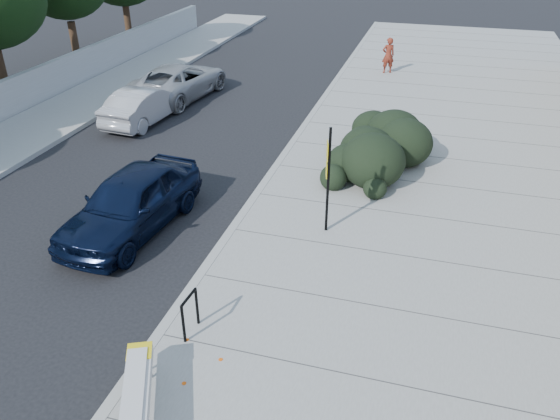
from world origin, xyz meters
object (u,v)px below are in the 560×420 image
Objects in this scene: bench at (137,393)px; sign_post at (328,175)px; pedestrian at (388,55)px; bike_rack at (190,311)px; wagon_silver at (145,105)px; suv_silver at (179,81)px; sedan_navy at (131,202)px.

sign_post is (1.69, 6.41, 1.06)m from bench.
sign_post is at bearing 67.01° from pedestrian.
wagon_silver reaches higher than bike_rack.
wagon_silver reaches higher than bench.
pedestrian is (1.51, 19.35, 0.30)m from bike_rack.
suv_silver is (-6.63, 13.55, 0.05)m from bike_rack.
bench is 6.16m from sedan_navy.
bench is 14.13m from wagon_silver.
bike_rack is 15.08m from suv_silver.
pedestrian is (4.61, 16.04, 0.19)m from sedan_navy.
sign_post is at bearing 139.06° from suv_silver.
pedestrian reaches higher than bench.
bench is 0.45× the size of sedan_navy.
bench is at bearing 122.62° from wagon_silver.
pedestrian is (8.14, 5.80, 0.26)m from suv_silver.
pedestrian is at bearing 76.17° from sign_post.
bike_rack is at bearing 61.89° from pedestrian.
bike_rack is 12.38m from wagon_silver.
bike_rack is 4.81m from sign_post.
suv_silver is at bearing 114.49° from sedan_navy.
sign_post reaches higher than wagon_silver.
sedan_navy reaches higher than bench.
sign_post is 12.40m from suv_silver.
pedestrian is at bearing 79.45° from sedan_navy.
pedestrian is at bearing 61.02° from bench.
sedan_navy is at bearing 115.84° from suv_silver.
bike_rack is at bearing 122.90° from suv_silver.
wagon_silver is 12.03m from pedestrian.
sign_post is 1.66× the size of pedestrian.
pedestrian is at bearing -127.66° from wagon_silver.
bike_rack is 19.41m from pedestrian.
sedan_navy is (-3.10, 5.33, 0.14)m from bench.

